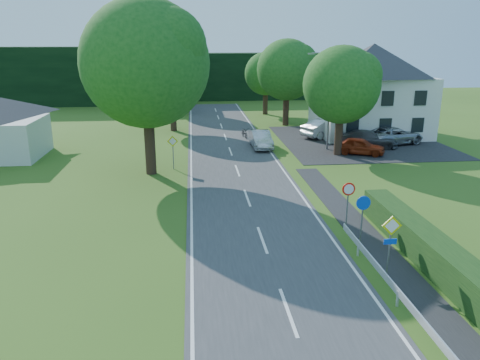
{
  "coord_description": "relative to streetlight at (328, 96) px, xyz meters",
  "views": [
    {
      "loc": [
        -3.04,
        -7.7,
        8.9
      ],
      "look_at": [
        -0.58,
        16.47,
        1.61
      ],
      "focal_mm": 35.0,
      "sensor_mm": 36.0,
      "label": 1
    }
  ],
  "objects": [
    {
      "name": "tree_right_back",
      "position": [
        -2.06,
        20.0,
        -0.68
      ],
      "size": [
        6.2,
        6.2,
        7.56
      ],
      "primitive_type": null,
      "color": "#194F17",
      "rests_on": "ground"
    },
    {
      "name": "house_white",
      "position": [
        5.94,
        6.0,
        -0.06
      ],
      "size": [
        10.6,
        8.4,
        8.6
      ],
      "color": "silver",
      "rests_on": "ground"
    },
    {
      "name": "parked_car_silver_b",
      "position": [
        6.47,
        1.36,
        -3.65
      ],
      "size": [
        6.09,
        4.2,
        1.55
      ],
      "primitive_type": "imported",
      "rotation": [
        0.0,
        0.0,
        1.89
      ],
      "color": "#9F9EA5",
      "rests_on": "parking_pad"
    },
    {
      "name": "sign_speed_limit",
      "position": [
        -3.76,
        -17.03,
        -2.7
      ],
      "size": [
        0.64,
        0.11,
        2.37
      ],
      "color": "slate",
      "rests_on": "ground"
    },
    {
      "name": "road",
      "position": [
        -8.06,
        -10.0,
        -4.44
      ],
      "size": [
        7.0,
        80.0,
        0.04
      ],
      "primitive_type": "cube",
      "color": "#39393C",
      "rests_on": "ground"
    },
    {
      "name": "sign_priority_left",
      "position": [
        -12.56,
        -5.02,
        -2.75
      ],
      "size": [
        0.78,
        0.09,
        2.44
      ],
      "color": "slate",
      "rests_on": "ground"
    },
    {
      "name": "parasol",
      "position": [
        4.06,
        2.95,
        -3.35
      ],
      "size": [
        3.01,
        3.03,
        2.15
      ],
      "primitive_type": "imported",
      "rotation": [
        0.0,
        0.0,
        0.34
      ],
      "color": "red",
      "rests_on": "parking_pad"
    },
    {
      "name": "parked_car_grey",
      "position": [
        3.87,
        0.44,
        -3.71
      ],
      "size": [
        5.27,
        3.29,
        1.42
      ],
      "primitive_type": "imported",
      "rotation": [
        0.0,
        0.0,
        1.29
      ],
      "color": "#444449",
      "rests_on": "parking_pad"
    },
    {
      "name": "parked_car_silver_a",
      "position": [
        1.5,
        5.03,
        -3.58
      ],
      "size": [
        5.37,
        3.94,
        1.69
      ],
      "primitive_type": "imported",
      "rotation": [
        0.0,
        0.0,
        2.05
      ],
      "color": "#B5B4B9",
      "rests_on": "parking_pad"
    },
    {
      "name": "tree_main",
      "position": [
        -14.06,
        -6.0,
        1.36
      ],
      "size": [
        9.4,
        9.4,
        11.64
      ],
      "primitive_type": null,
      "color": "#194F17",
      "rests_on": "ground"
    },
    {
      "name": "parked_car_red",
      "position": [
        2.22,
        -2.08,
        -3.75
      ],
      "size": [
        4.24,
        3.06,
        1.34
      ],
      "primitive_type": "imported",
      "rotation": [
        0.0,
        0.0,
        1.15
      ],
      "color": "maroon",
      "rests_on": "parking_pad"
    },
    {
      "name": "sign_priority_right",
      "position": [
        -3.76,
        -22.02,
        -2.67
      ],
      "size": [
        0.78,
        0.09,
        2.59
      ],
      "color": "slate",
      "rests_on": "ground"
    },
    {
      "name": "streetlight",
      "position": [
        0.0,
        0.0,
        0.0
      ],
      "size": [
        2.03,
        0.18,
        8.0
      ],
      "color": "slate",
      "rests_on": "ground"
    },
    {
      "name": "line_edge_right",
      "position": [
        -4.81,
        -10.0,
        -4.42
      ],
      "size": [
        0.12,
        80.0,
        0.01
      ],
      "primitive_type": "cube",
      "color": "white",
      "rests_on": "road"
    },
    {
      "name": "parking_pad",
      "position": [
        3.94,
        3.0,
        -4.44
      ],
      "size": [
        14.0,
        16.0,
        0.04
      ],
      "primitive_type": "cube",
      "color": "black",
      "rests_on": "ground"
    },
    {
      "name": "treeline_right",
      "position": [
        -0.06,
        36.0,
        -0.96
      ],
      "size": [
        30.0,
        5.0,
        7.0
      ],
      "primitive_type": "cube",
      "color": "black",
      "rests_on": "ground"
    },
    {
      "name": "line_centre",
      "position": [
        -8.06,
        -10.0,
        -4.42
      ],
      "size": [
        0.12,
        80.0,
        0.01
      ],
      "primitive_type": null,
      "color": "white",
      "rests_on": "road"
    },
    {
      "name": "motorcycle",
      "position": [
        -6.26,
        5.5,
        -3.94
      ],
      "size": [
        0.9,
        1.91,
        0.96
      ],
      "primitive_type": "imported",
      "rotation": [
        0.0,
        0.0,
        0.15
      ],
      "color": "black",
      "rests_on": "road"
    },
    {
      "name": "sign_roundabout",
      "position": [
        -3.76,
        -19.02,
        -2.79
      ],
      "size": [
        0.64,
        0.08,
        2.37
      ],
      "color": "slate",
      "rests_on": "ground"
    },
    {
      "name": "line_edge_left",
      "position": [
        -11.31,
        -10.0,
        -4.42
      ],
      "size": [
        0.12,
        80.0,
        0.01
      ],
      "primitive_type": "cube",
      "color": "white",
      "rests_on": "road"
    },
    {
      "name": "moving_car",
      "position": [
        -5.36,
        1.13,
        -3.7
      ],
      "size": [
        1.63,
        4.44,
        1.45
      ],
      "primitive_type": "imported",
      "rotation": [
        0.0,
        0.0,
        0.02
      ],
      "color": "#B0AFB4",
      "rests_on": "road"
    },
    {
      "name": "tree_right_far",
      "position": [
        -1.06,
        12.0,
        0.08
      ],
      "size": [
        7.4,
        7.4,
        9.09
      ],
      "primitive_type": null,
      "color": "#194F17",
      "rests_on": "ground"
    },
    {
      "name": "treeline_left",
      "position": [
        -36.06,
        32.0,
        -0.46
      ],
      "size": [
        44.0,
        6.0,
        8.0
      ],
      "primitive_type": "cube",
      "color": "black",
      "rests_on": "ground"
    },
    {
      "name": "tree_left_far",
      "position": [
        -13.06,
        10.0,
        -0.17
      ],
      "size": [
        7.0,
        7.0,
        8.58
      ],
      "primitive_type": null,
      "color": "#194F17",
      "rests_on": "ground"
    },
    {
      "name": "tree_left_back",
      "position": [
        -12.56,
        22.0,
        -0.43
      ],
      "size": [
        6.6,
        6.6,
        8.07
      ],
      "primitive_type": null,
      "color": "#194F17",
      "rests_on": "ground"
    },
    {
      "name": "tree_right_mid",
      "position": [
        0.44,
        -2.0,
        -0.17
      ],
      "size": [
        7.0,
        7.0,
        8.58
      ],
      "primitive_type": null,
      "color": "#194F17",
      "rests_on": "ground"
    }
  ]
}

